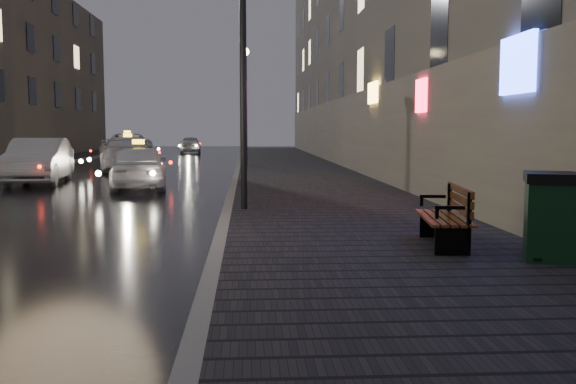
# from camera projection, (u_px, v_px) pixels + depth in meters

# --- Properties ---
(ground) EXTENTS (120.00, 120.00, 0.00)m
(ground) POSITION_uv_depth(u_px,v_px,m) (79.00, 288.00, 7.29)
(ground) COLOR black
(ground) RESTS_ON ground
(sidewalk) EXTENTS (4.60, 58.00, 0.15)m
(sidewalk) POSITION_uv_depth(u_px,v_px,m) (292.00, 168.00, 28.38)
(sidewalk) COLOR black
(sidewalk) RESTS_ON ground
(curb) EXTENTS (0.20, 58.00, 0.15)m
(curb) POSITION_uv_depth(u_px,v_px,m) (238.00, 168.00, 28.23)
(curb) COLOR slate
(curb) RESTS_ON ground
(sidewalk_far) EXTENTS (2.40, 58.00, 0.15)m
(sidewalk_far) POSITION_uv_depth(u_px,v_px,m) (1.00, 169.00, 27.60)
(sidewalk_far) COLOR black
(sidewalk_far) RESTS_ON ground
(curb_far) EXTENTS (0.20, 58.00, 0.15)m
(curb_far) POSITION_uv_depth(u_px,v_px,m) (32.00, 169.00, 27.68)
(curb_far) COLOR slate
(curb_far) RESTS_ON ground
(building_near) EXTENTS (1.80, 50.00, 13.00)m
(building_near) POSITION_uv_depth(u_px,v_px,m) (351.00, 34.00, 31.92)
(building_near) COLOR #605B54
(building_near) RESTS_ON ground
(building_far_c) EXTENTS (6.00, 22.00, 11.00)m
(building_far_c) POSITION_uv_depth(u_px,v_px,m) (26.00, 76.00, 44.64)
(building_far_c) COLOR #6B6051
(building_far_c) RESTS_ON ground
(lamp_near) EXTENTS (0.36, 0.36, 5.28)m
(lamp_near) POSITION_uv_depth(u_px,v_px,m) (243.00, 46.00, 13.02)
(lamp_near) COLOR black
(lamp_near) RESTS_ON sidewalk
(lamp_far) EXTENTS (0.36, 0.36, 5.28)m
(lamp_far) POSITION_uv_depth(u_px,v_px,m) (246.00, 91.00, 28.91)
(lamp_far) COLOR black
(lamp_far) RESTS_ON sidewalk
(bench) EXTENTS (0.78, 1.73, 0.85)m
(bench) POSITION_uv_depth(u_px,v_px,m) (448.00, 216.00, 9.09)
(bench) COLOR black
(bench) RESTS_ON sidewalk
(trash_bin) EXTENTS (0.93, 0.93, 1.11)m
(trash_bin) POSITION_uv_depth(u_px,v_px,m) (554.00, 216.00, 8.11)
(trash_bin) COLOR black
(trash_bin) RESTS_ON sidewalk
(taxi_near) EXTENTS (2.12, 4.15, 1.35)m
(taxi_near) POSITION_uv_depth(u_px,v_px,m) (139.00, 167.00, 19.18)
(taxi_near) COLOR silver
(taxi_near) RESTS_ON ground
(car_left_mid) EXTENTS (2.09, 4.71, 1.50)m
(car_left_mid) POSITION_uv_depth(u_px,v_px,m) (38.00, 161.00, 21.14)
(car_left_mid) COLOR #AAAAB2
(car_left_mid) RESTS_ON ground
(taxi_mid) EXTENTS (2.72, 5.28, 1.46)m
(taxi_mid) POSITION_uv_depth(u_px,v_px,m) (128.00, 154.00, 27.50)
(taxi_mid) COLOR silver
(taxi_mid) RESTS_ON ground
(taxi_far) EXTENTS (3.27, 5.92, 1.57)m
(taxi_far) POSITION_uv_depth(u_px,v_px,m) (128.00, 148.00, 35.08)
(taxi_far) COLOR silver
(taxi_far) RESTS_ON ground
(car_far) EXTENTS (1.80, 3.84, 1.27)m
(car_far) POSITION_uv_depth(u_px,v_px,m) (190.00, 145.00, 47.03)
(car_far) COLOR #9A98A0
(car_far) RESTS_ON ground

